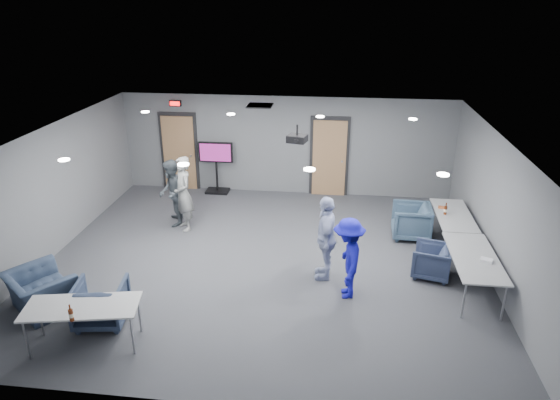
# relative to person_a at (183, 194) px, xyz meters

# --- Properties ---
(floor) EXTENTS (9.00, 9.00, 0.00)m
(floor) POSITION_rel_person_a_xyz_m (2.10, -1.34, -0.89)
(floor) COLOR #37393F
(floor) RESTS_ON ground
(ceiling) EXTENTS (9.00, 9.00, 0.00)m
(ceiling) POSITION_rel_person_a_xyz_m (2.10, -1.34, 1.81)
(ceiling) COLOR white
(ceiling) RESTS_ON wall_back
(wall_back) EXTENTS (9.00, 0.02, 2.70)m
(wall_back) POSITION_rel_person_a_xyz_m (2.10, 2.66, 0.46)
(wall_back) COLOR slate
(wall_back) RESTS_ON floor
(wall_front) EXTENTS (9.00, 0.02, 2.70)m
(wall_front) POSITION_rel_person_a_xyz_m (2.10, -5.34, 0.46)
(wall_front) COLOR slate
(wall_front) RESTS_ON floor
(wall_left) EXTENTS (0.02, 8.00, 2.70)m
(wall_left) POSITION_rel_person_a_xyz_m (-2.40, -1.34, 0.46)
(wall_left) COLOR slate
(wall_left) RESTS_ON floor
(wall_right) EXTENTS (0.02, 8.00, 2.70)m
(wall_right) POSITION_rel_person_a_xyz_m (6.60, -1.34, 0.46)
(wall_right) COLOR slate
(wall_right) RESTS_ON floor
(door_left) EXTENTS (1.06, 0.17, 2.24)m
(door_left) POSITION_rel_person_a_xyz_m (-0.90, 2.62, 0.18)
(door_left) COLOR black
(door_left) RESTS_ON wall_back
(door_right) EXTENTS (1.06, 0.17, 2.24)m
(door_right) POSITION_rel_person_a_xyz_m (3.30, 2.62, 0.18)
(door_right) COLOR black
(door_right) RESTS_ON wall_back
(exit_sign) EXTENTS (0.32, 0.08, 0.16)m
(exit_sign) POSITION_rel_person_a_xyz_m (-0.90, 2.60, 1.56)
(exit_sign) COLOR black
(exit_sign) RESTS_ON wall_back
(hvac_diffuser) EXTENTS (0.60, 0.60, 0.03)m
(hvac_diffuser) POSITION_rel_person_a_xyz_m (1.60, 1.46, 1.80)
(hvac_diffuser) COLOR black
(hvac_diffuser) RESTS_ON ceiling
(downlights) EXTENTS (6.18, 3.78, 0.02)m
(downlights) POSITION_rel_person_a_xyz_m (2.10, -1.34, 1.80)
(downlights) COLOR white
(downlights) RESTS_ON ceiling
(person_a) EXTENTS (0.72, 0.77, 1.78)m
(person_a) POSITION_rel_person_a_xyz_m (0.00, 0.00, 0.00)
(person_a) COLOR gray
(person_a) RESTS_ON floor
(person_b) EXTENTS (0.81, 0.92, 1.61)m
(person_b) POSITION_rel_person_a_xyz_m (-0.36, 0.21, -0.08)
(person_b) COLOR #4C555B
(person_b) RESTS_ON floor
(person_c) EXTENTS (0.44, 1.01, 1.70)m
(person_c) POSITION_rel_person_a_xyz_m (3.37, -1.79, -0.04)
(person_c) COLOR #A6B1D5
(person_c) RESTS_ON floor
(person_d) EXTENTS (0.62, 1.02, 1.54)m
(person_d) POSITION_rel_person_a_xyz_m (3.79, -2.41, -0.12)
(person_d) COLOR #1819A1
(person_d) RESTS_ON floor
(chair_right_a) EXTENTS (0.89, 0.87, 0.78)m
(chair_right_a) POSITION_rel_person_a_xyz_m (5.25, 0.19, -0.50)
(chair_right_a) COLOR #3B5167
(chair_right_a) RESTS_ON floor
(chair_right_b) EXTENTS (0.87, 0.86, 0.66)m
(chair_right_b) POSITION_rel_person_a_xyz_m (5.45, -1.52, -0.56)
(chair_right_b) COLOR #323C57
(chair_right_b) RESTS_ON floor
(chair_front_a) EXTENTS (0.92, 0.94, 0.76)m
(chair_front_a) POSITION_rel_person_a_xyz_m (-0.32, -3.74, -0.51)
(chair_front_a) COLOR #313D56
(chair_front_a) RESTS_ON floor
(chair_front_b) EXTENTS (1.46, 1.43, 0.72)m
(chair_front_b) POSITION_rel_person_a_xyz_m (-1.54, -3.50, -0.53)
(chair_front_b) COLOR #334158
(chair_front_b) RESTS_ON floor
(table_right_a) EXTENTS (0.75, 1.80, 0.73)m
(table_right_a) POSITION_rel_person_a_xyz_m (6.10, -0.09, -0.20)
(table_right_a) COLOR #B0B2B5
(table_right_a) RESTS_ON floor
(table_right_b) EXTENTS (0.81, 1.95, 0.73)m
(table_right_b) POSITION_rel_person_a_xyz_m (6.10, -1.99, -0.20)
(table_right_b) COLOR #B0B2B5
(table_right_b) RESTS_ON floor
(table_front_left) EXTENTS (1.84, 1.04, 0.73)m
(table_front_left) POSITION_rel_person_a_xyz_m (-0.31, -4.34, -0.20)
(table_front_left) COLOR #B0B2B5
(table_front_left) RESTS_ON floor
(bottle_front) EXTENTS (0.07, 0.07, 0.27)m
(bottle_front) POSITION_rel_person_a_xyz_m (-0.26, -4.71, -0.06)
(bottle_front) COLOR #54220E
(bottle_front) RESTS_ON table_front_left
(bottle_right) EXTENTS (0.07, 0.07, 0.27)m
(bottle_right) POSITION_rel_person_a_xyz_m (5.90, -0.10, -0.06)
(bottle_right) COLOR #54220E
(bottle_right) RESTS_ON table_right_a
(snack_box) EXTENTS (0.18, 0.14, 0.04)m
(snack_box) POSITION_rel_person_a_xyz_m (5.90, 0.24, -0.14)
(snack_box) COLOR #B5592D
(snack_box) RESTS_ON table_right_a
(wrapper) EXTENTS (0.25, 0.21, 0.05)m
(wrapper) POSITION_rel_person_a_xyz_m (6.26, -2.15, -0.13)
(wrapper) COLOR white
(wrapper) RESTS_ON table_right_b
(tv_stand) EXTENTS (0.95, 0.45, 1.45)m
(tv_stand) POSITION_rel_person_a_xyz_m (0.19, 2.41, -0.06)
(tv_stand) COLOR black
(tv_stand) RESTS_ON floor
(projector) EXTENTS (0.45, 0.41, 0.37)m
(projector) POSITION_rel_person_a_xyz_m (2.66, -0.36, 1.52)
(projector) COLOR black
(projector) RESTS_ON ceiling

